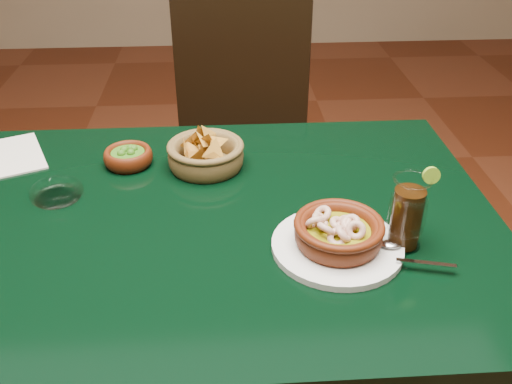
{
  "coord_description": "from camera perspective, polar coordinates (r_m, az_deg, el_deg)",
  "views": [
    {
      "loc": [
        0.08,
        -0.9,
        1.35
      ],
      "look_at": [
        0.14,
        -0.02,
        0.81
      ],
      "focal_mm": 40.0,
      "sensor_mm": 36.0,
      "label": 1
    }
  ],
  "objects": [
    {
      "name": "glass_ashtray",
      "position": [
        1.19,
        -19.31,
        -0.05
      ],
      "size": [
        0.11,
        0.11,
        0.03
      ],
      "color": "white",
      "rests_on": "dining_table"
    },
    {
      "name": "shrimp_plate",
      "position": [
        0.98,
        8.22,
        -4.31
      ],
      "size": [
        0.29,
        0.23,
        0.07
      ],
      "color": "silver",
      "rests_on": "dining_table"
    },
    {
      "name": "paper_menu",
      "position": [
        1.39,
        -23.59,
        3.28
      ],
      "size": [
        0.21,
        0.23,
        0.0
      ],
      "color": "beige",
      "rests_on": "dining_table"
    },
    {
      "name": "cola_drink",
      "position": [
        1.0,
        14.89,
        -2.06
      ],
      "size": [
        0.13,
        0.13,
        0.15
      ],
      "color": "white",
      "rests_on": "dining_table"
    },
    {
      "name": "chip_basket",
      "position": [
        1.23,
        -5.05,
        3.74
      ],
      "size": [
        0.2,
        0.2,
        0.11
      ],
      "color": "brown",
      "rests_on": "dining_table"
    },
    {
      "name": "dining_chair",
      "position": [
        1.8,
        -2.1,
        4.8
      ],
      "size": [
        0.54,
        0.54,
        0.98
      ],
      "color": "black",
      "rests_on": "ground"
    },
    {
      "name": "dining_table",
      "position": [
        1.14,
        -7.14,
        -6.52
      ],
      "size": [
        1.2,
        0.8,
        0.75
      ],
      "color": "black",
      "rests_on": "ground"
    },
    {
      "name": "guacamole_ramekin",
      "position": [
        1.27,
        -12.66,
        3.49
      ],
      "size": [
        0.12,
        0.12,
        0.04
      ],
      "color": "#451707",
      "rests_on": "dining_table"
    }
  ]
}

